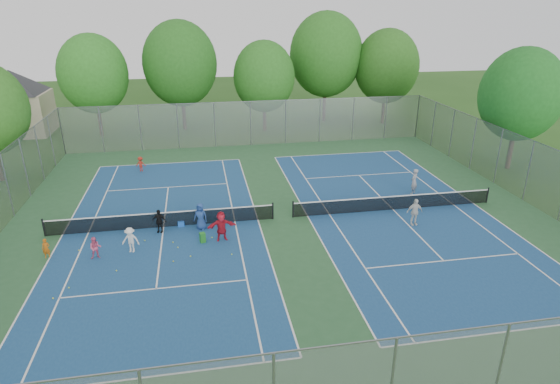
# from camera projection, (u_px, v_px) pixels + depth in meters

# --- Properties ---
(ground) EXTENTS (120.00, 120.00, 0.00)m
(ground) POSITION_uv_depth(u_px,v_px,m) (283.00, 218.00, 28.05)
(ground) COLOR #244E18
(ground) RESTS_ON ground
(court_pad) EXTENTS (32.00, 32.00, 0.01)m
(court_pad) POSITION_uv_depth(u_px,v_px,m) (283.00, 218.00, 28.05)
(court_pad) COLOR #295730
(court_pad) RESTS_ON ground
(court_left) EXTENTS (10.97, 23.77, 0.01)m
(court_left) POSITION_uv_depth(u_px,v_px,m) (164.00, 227.00, 26.90)
(court_left) COLOR navy
(court_left) RESTS_ON court_pad
(court_right) EXTENTS (10.97, 23.77, 0.01)m
(court_right) POSITION_uv_depth(u_px,v_px,m) (393.00, 210.00, 29.19)
(court_right) COLOR navy
(court_right) RESTS_ON court_pad
(net_left) EXTENTS (12.87, 0.10, 0.91)m
(net_left) POSITION_uv_depth(u_px,v_px,m) (163.00, 220.00, 26.74)
(net_left) COLOR black
(net_left) RESTS_ON ground
(net_right) EXTENTS (12.87, 0.10, 0.91)m
(net_right) POSITION_uv_depth(u_px,v_px,m) (394.00, 203.00, 29.03)
(net_right) COLOR black
(net_right) RESTS_ON ground
(fence_north) EXTENTS (32.00, 0.10, 4.00)m
(fence_north) POSITION_uv_depth(u_px,v_px,m) (251.00, 123.00, 41.92)
(fence_north) COLOR gray
(fence_north) RESTS_ON ground
(fence_east) EXTENTS (0.10, 32.00, 4.00)m
(fence_east) POSITION_uv_depth(u_px,v_px,m) (528.00, 171.00, 29.92)
(fence_east) COLOR gray
(fence_east) RESTS_ON ground
(house) EXTENTS (11.03, 11.03, 7.30)m
(house) POSITION_uv_depth(u_px,v_px,m) (12.00, 91.00, 44.81)
(house) COLOR #B7A88C
(house) RESTS_ON ground
(tree_nw) EXTENTS (6.40, 6.40, 9.58)m
(tree_nw) POSITION_uv_depth(u_px,v_px,m) (93.00, 74.00, 43.66)
(tree_nw) COLOR #443326
(tree_nw) RESTS_ON ground
(tree_nl) EXTENTS (7.20, 7.20, 10.69)m
(tree_nl) POSITION_uv_depth(u_px,v_px,m) (180.00, 64.00, 45.64)
(tree_nl) COLOR #443326
(tree_nl) RESTS_ON ground
(tree_nc) EXTENTS (6.00, 6.00, 8.85)m
(tree_nc) POSITION_uv_depth(u_px,v_px,m) (264.00, 77.00, 45.55)
(tree_nc) COLOR #443326
(tree_nc) RESTS_ON ground
(tree_nr) EXTENTS (7.60, 7.60, 11.42)m
(tree_nr) POSITION_uv_depth(u_px,v_px,m) (326.00, 55.00, 48.82)
(tree_nr) COLOR #443326
(tree_nr) RESTS_ON ground
(tree_ne) EXTENTS (6.60, 6.60, 9.77)m
(tree_ne) POSITION_uv_depth(u_px,v_px,m) (387.00, 66.00, 48.37)
(tree_ne) COLOR #443326
(tree_ne) RESTS_ON ground
(tree_side_e) EXTENTS (6.00, 6.00, 9.20)m
(tree_side_e) POSITION_uv_depth(u_px,v_px,m) (521.00, 95.00, 34.50)
(tree_side_e) COLOR #443326
(tree_side_e) RESTS_ON ground
(ball_crate) EXTENTS (0.37, 0.37, 0.31)m
(ball_crate) POSITION_uv_depth(u_px,v_px,m) (181.00, 224.00, 27.01)
(ball_crate) COLOR blue
(ball_crate) RESTS_ON ground
(ball_hopper) EXTENTS (0.35, 0.35, 0.56)m
(ball_hopper) POSITION_uv_depth(u_px,v_px,m) (203.00, 238.00, 25.11)
(ball_hopper) COLOR #248425
(ball_hopper) RESTS_ON ground
(student_a) EXTENTS (0.38, 0.25, 1.05)m
(student_a) POSITION_uv_depth(u_px,v_px,m) (46.00, 248.00, 23.49)
(student_a) COLOR #C05B12
(student_a) RESTS_ON ground
(student_b) EXTENTS (0.62, 0.51, 1.18)m
(student_b) POSITION_uv_depth(u_px,v_px,m) (95.00, 248.00, 23.41)
(student_b) COLOR #E2587F
(student_b) RESTS_ON ground
(student_c) EXTENTS (0.98, 0.69, 1.39)m
(student_c) POSITION_uv_depth(u_px,v_px,m) (131.00, 240.00, 23.97)
(student_c) COLOR silver
(student_c) RESTS_ON ground
(student_d) EXTENTS (0.87, 0.55, 1.38)m
(student_d) POSITION_uv_depth(u_px,v_px,m) (159.00, 221.00, 26.08)
(student_d) COLOR black
(student_d) RESTS_ON ground
(student_e) EXTENTS (0.91, 0.77, 1.58)m
(student_e) POSITION_uv_depth(u_px,v_px,m) (201.00, 216.00, 26.42)
(student_e) COLOR navy
(student_e) RESTS_ON ground
(student_f) EXTENTS (1.59, 0.65, 1.67)m
(student_f) POSITION_uv_depth(u_px,v_px,m) (221.00, 226.00, 25.16)
(student_f) COLOR red
(student_f) RESTS_ON ground
(child_far_baseline) EXTENTS (0.81, 0.55, 1.16)m
(child_far_baseline) POSITION_uv_depth(u_px,v_px,m) (141.00, 164.00, 35.74)
(child_far_baseline) COLOR #A22317
(child_far_baseline) RESTS_ON ground
(instructor) EXTENTS (0.76, 0.75, 1.76)m
(instructor) POSITION_uv_depth(u_px,v_px,m) (414.00, 181.00, 31.39)
(instructor) COLOR gray
(instructor) RESTS_ON ground
(teen_court_b) EXTENTS (0.96, 0.40, 1.63)m
(teen_court_b) POSITION_uv_depth(u_px,v_px,m) (415.00, 212.00, 26.92)
(teen_court_b) COLOR silver
(teen_court_b) RESTS_ON ground
(tennis_ball_0) EXTENTS (0.07, 0.07, 0.07)m
(tennis_ball_0) POSITION_uv_depth(u_px,v_px,m) (69.00, 288.00, 21.08)
(tennis_ball_0) COLOR #C0E535
(tennis_ball_0) RESTS_ON ground
(tennis_ball_1) EXTENTS (0.07, 0.07, 0.07)m
(tennis_ball_1) POSITION_uv_depth(u_px,v_px,m) (53.00, 299.00, 20.32)
(tennis_ball_1) COLOR #EFF138
(tennis_ball_1) RESTS_ON ground
(tennis_ball_2) EXTENTS (0.07, 0.07, 0.07)m
(tennis_ball_2) POSITION_uv_depth(u_px,v_px,m) (191.00, 257.00, 23.71)
(tennis_ball_2) COLOR #E8F138
(tennis_ball_2) RESTS_ON ground
(tennis_ball_3) EXTENTS (0.07, 0.07, 0.07)m
(tennis_ball_3) POSITION_uv_depth(u_px,v_px,m) (199.00, 234.00, 26.10)
(tennis_ball_3) COLOR yellow
(tennis_ball_3) RESTS_ON ground
(tennis_ball_4) EXTENTS (0.07, 0.07, 0.07)m
(tennis_ball_4) POSITION_uv_depth(u_px,v_px,m) (79.00, 251.00, 24.29)
(tennis_ball_4) COLOR yellow
(tennis_ball_4) RESTS_ON ground
(tennis_ball_5) EXTENTS (0.07, 0.07, 0.07)m
(tennis_ball_5) POSITION_uv_depth(u_px,v_px,m) (178.00, 248.00, 24.58)
(tennis_ball_5) COLOR #AFCB2F
(tennis_ball_5) RESTS_ON ground
(tennis_ball_6) EXTENTS (0.07, 0.07, 0.07)m
(tennis_ball_6) POSITION_uv_depth(u_px,v_px,m) (212.00, 238.00, 25.63)
(tennis_ball_6) COLOR #BCE134
(tennis_ball_6) RESTS_ON ground
(tennis_ball_7) EXTENTS (0.07, 0.07, 0.07)m
(tennis_ball_7) POSITION_uv_depth(u_px,v_px,m) (173.00, 262.00, 23.25)
(tennis_ball_7) COLOR gold
(tennis_ball_7) RESTS_ON ground
(tennis_ball_8) EXTENTS (0.07, 0.07, 0.07)m
(tennis_ball_8) POSITION_uv_depth(u_px,v_px,m) (173.00, 243.00, 25.11)
(tennis_ball_8) COLOR #D5E635
(tennis_ball_8) RESTS_ON ground
(tennis_ball_9) EXTENTS (0.07, 0.07, 0.07)m
(tennis_ball_9) POSITION_uv_depth(u_px,v_px,m) (145.00, 241.00, 25.29)
(tennis_ball_9) COLOR #B0D431
(tennis_ball_9) RESTS_ON ground
(tennis_ball_10) EXTENTS (0.07, 0.07, 0.07)m
(tennis_ball_10) POSITION_uv_depth(u_px,v_px,m) (116.00, 271.00, 22.44)
(tennis_ball_10) COLOR #DCEF37
(tennis_ball_10) RESTS_ON ground
(tennis_ball_11) EXTENTS (0.07, 0.07, 0.07)m
(tennis_ball_11) POSITION_uv_depth(u_px,v_px,m) (232.00, 255.00, 23.90)
(tennis_ball_11) COLOR #C3EC36
(tennis_ball_11) RESTS_ON ground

